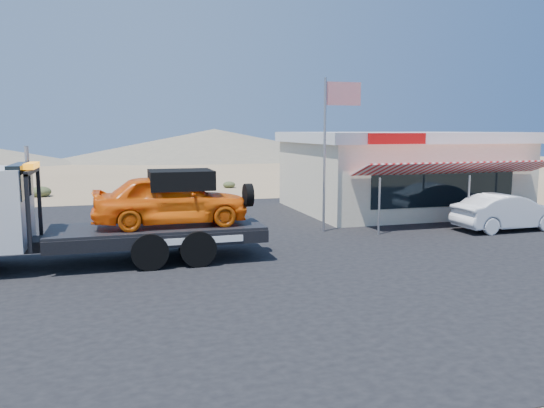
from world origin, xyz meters
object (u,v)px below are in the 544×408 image
object	(u,v)px
flagpole	(330,137)
jerky_store	(398,171)
tow_truck	(99,210)
white_sedan	(508,212)

from	to	relation	value
flagpole	jerky_store	bearing A→B (deg)	38.79
tow_truck	flagpole	world-z (taller)	flagpole
jerky_store	flagpole	xyz separation A→B (m)	(-5.57, -4.47, 1.77)
tow_truck	jerky_store	xyz separation A→B (m)	(14.18, 7.36, 0.34)
tow_truck	jerky_store	size ratio (longest dim) A/B	0.88
flagpole	white_sedan	bearing A→B (deg)	-14.72
tow_truck	jerky_store	distance (m)	15.98
jerky_store	flagpole	bearing A→B (deg)	-141.21
white_sedan	flagpole	xyz separation A→B (m)	(-6.96, 1.83, 3.02)
tow_truck	jerky_store	bearing A→B (deg)	27.44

